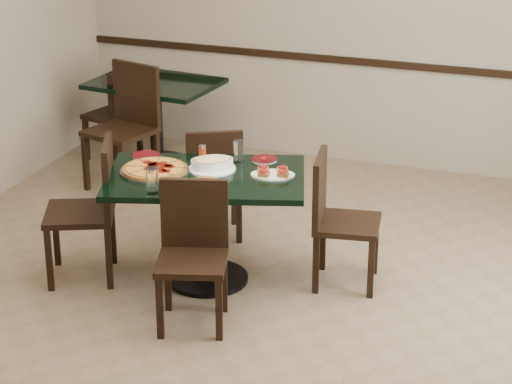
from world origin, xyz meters
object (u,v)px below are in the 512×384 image
(back_table, at_px, (156,107))
(pepperoni_pizza, at_px, (155,169))
(lasagna_casserole, at_px, (212,163))
(bruschetta_platter, at_px, (273,173))
(chair_far, at_px, (214,178))
(chair_near, at_px, (193,246))
(bread_basket, at_px, (207,184))
(chair_left, at_px, (92,202))
(chair_right, at_px, (335,213))
(back_chair_left, at_px, (118,110))
(back_chair_near, at_px, (128,119))
(main_table, at_px, (206,201))

(back_table, bearing_deg, pepperoni_pizza, -58.58)
(lasagna_casserole, xyz_separation_m, bruschetta_platter, (0.41, 0.02, -0.02))
(chair_far, xyz_separation_m, pepperoni_pizza, (-0.12, -0.69, 0.29))
(chair_near, bearing_deg, bread_basket, 75.30)
(chair_near, xyz_separation_m, pepperoni_pizza, (-0.46, 0.45, 0.28))
(chair_left, relative_size, pepperoni_pizza, 2.11)
(chair_right, relative_size, bread_basket, 3.92)
(bread_basket, xyz_separation_m, bruschetta_platter, (0.30, 0.37, -0.02))
(back_chair_left, bearing_deg, chair_right, 71.63)
(back_chair_near, height_order, lasagna_casserole, back_chair_near)
(chair_near, distance_m, bread_basket, 0.40)
(chair_near, distance_m, back_chair_left, 2.98)
(chair_far, height_order, back_chair_near, back_chair_near)
(main_table, height_order, back_chair_left, back_chair_left)
(chair_right, bearing_deg, main_table, 99.28)
(chair_right, relative_size, pepperoni_pizza, 1.97)
(bread_basket, relative_size, bruschetta_platter, 0.70)
(chair_far, distance_m, lasagna_casserole, 0.66)
(back_chair_near, height_order, pepperoni_pizza, back_chair_near)
(back_table, bearing_deg, chair_right, -32.77)
(pepperoni_pizza, bearing_deg, back_table, 115.39)
(back_table, xyz_separation_m, bruschetta_platter, (1.68, -1.79, 0.25))
(chair_left, bearing_deg, bread_basket, 62.86)
(back_table, height_order, bread_basket, bread_basket)
(back_table, bearing_deg, bruschetta_platter, -40.84)
(back_chair_left, height_order, bread_basket, bread_basket)
(main_table, xyz_separation_m, chair_near, (0.12, -0.50, -0.08))
(chair_right, bearing_deg, chair_far, 60.35)
(main_table, xyz_separation_m, pepperoni_pizza, (-0.33, -0.05, 0.20))
(chair_left, relative_size, back_chair_near, 0.94)
(main_table, distance_m, back_chair_left, 2.51)
(chair_left, xyz_separation_m, bread_basket, (0.84, -0.05, 0.26))
(back_chair_left, relative_size, lasagna_casserole, 2.55)
(chair_near, distance_m, chair_right, 1.02)
(chair_far, bearing_deg, chair_near, 78.87)
(main_table, bearing_deg, chair_left, 177.55)
(back_chair_near, relative_size, bread_basket, 4.46)
(back_table, distance_m, back_chair_left, 0.36)
(chair_left, bearing_deg, back_chair_near, 175.19)
(back_table, xyz_separation_m, chair_left, (0.55, -2.11, 0.01))
(back_table, distance_m, chair_right, 2.65)
(chair_right, bearing_deg, back_chair_near, 51.83)
(back_chair_left, bearing_deg, chair_near, 51.82)
(back_chair_left, bearing_deg, pepperoni_pizza, 49.27)
(back_chair_near, bearing_deg, main_table, -32.53)
(back_chair_near, xyz_separation_m, pepperoni_pizza, (0.95, -1.47, 0.20))
(back_chair_near, distance_m, back_chair_left, 0.62)
(main_table, relative_size, chair_right, 1.63)
(chair_far, height_order, bread_basket, chair_far)
(back_table, height_order, back_chair_left, back_chair_left)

